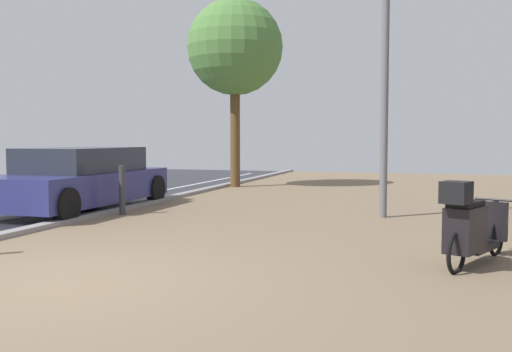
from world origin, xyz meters
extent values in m
torus|color=black|center=(3.93, 1.67, 0.22)|extent=(0.24, 0.47, 0.49)
torus|color=black|center=(4.45, 2.86, 0.22)|extent=(0.24, 0.47, 0.49)
cube|color=black|center=(4.19, 2.27, 0.20)|extent=(0.55, 0.78, 0.08)
cube|color=black|center=(4.02, 1.89, 0.45)|extent=(0.50, 0.64, 0.51)
cube|color=black|center=(4.02, 1.89, 0.74)|extent=(0.44, 0.58, 0.06)
cylinder|color=black|center=(4.44, 2.84, 0.46)|extent=(0.11, 0.14, 0.49)
cube|color=black|center=(4.41, 2.77, 0.44)|extent=(0.33, 0.20, 0.48)
cylinder|color=black|center=(4.43, 2.82, 0.70)|extent=(0.49, 0.23, 0.03)
cube|color=black|center=(3.91, 1.62, 0.89)|extent=(0.37, 0.37, 0.24)
cube|color=navy|center=(-3.28, 5.31, 0.47)|extent=(1.82, 4.42, 0.61)
cube|color=#282D38|center=(-3.28, 5.43, 1.03)|extent=(1.53, 2.66, 0.50)
cylinder|color=black|center=(-4.15, 7.00, 0.31)|extent=(0.20, 0.62, 0.62)
cylinder|color=black|center=(-2.41, 7.00, 0.31)|extent=(0.20, 0.62, 0.62)
cylinder|color=black|center=(-2.41, 3.62, 0.31)|extent=(0.20, 0.62, 0.62)
cylinder|color=slate|center=(2.78, 5.97, 2.97)|extent=(0.14, 0.14, 5.95)
cylinder|color=brown|center=(-2.06, 11.56, 1.59)|extent=(0.29, 0.29, 3.18)
sphere|color=#50813D|center=(-2.06, 11.56, 4.17)|extent=(2.85, 2.85, 2.85)
cylinder|color=#38383D|center=(-2.05, 4.90, 0.47)|extent=(0.12, 0.12, 0.95)
camera|label=1|loc=(3.68, -4.98, 1.48)|focal=40.84mm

